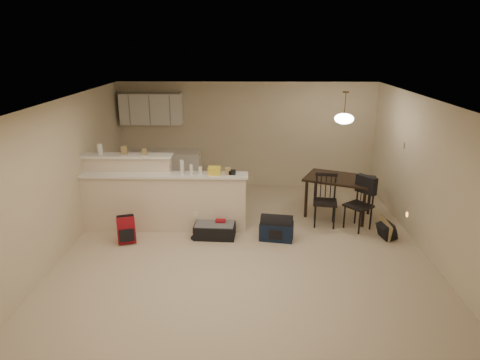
{
  "coord_description": "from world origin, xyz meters",
  "views": [
    {
      "loc": [
        0.07,
        -6.45,
        3.37
      ],
      "look_at": [
        -0.1,
        0.7,
        1.05
      ],
      "focal_mm": 32.0,
      "sensor_mm": 36.0,
      "label": 1
    }
  ],
  "objects_px": {
    "pendant_lamp": "(344,118)",
    "navy_duffel": "(276,231)",
    "red_backpack": "(126,230)",
    "suitcase": "(215,230)",
    "dining_chair_near": "(325,201)",
    "black_daypack": "(387,231)",
    "dining_table": "(339,182)",
    "dining_chair_far": "(359,204)"
  },
  "relations": [
    {
      "from": "dining_chair_far",
      "to": "navy_duffel",
      "type": "height_order",
      "value": "dining_chair_far"
    },
    {
      "from": "pendant_lamp",
      "to": "dining_chair_near",
      "type": "height_order",
      "value": "pendant_lamp"
    },
    {
      "from": "dining_chair_near",
      "to": "suitcase",
      "type": "xyz_separation_m",
      "value": [
        -2.06,
        -0.56,
        -0.37
      ]
    },
    {
      "from": "suitcase",
      "to": "red_backpack",
      "type": "bearing_deg",
      "value": -167.51
    },
    {
      "from": "dining_chair_far",
      "to": "black_daypack",
      "type": "xyz_separation_m",
      "value": [
        0.43,
        -0.4,
        -0.35
      ]
    },
    {
      "from": "pendant_lamp",
      "to": "red_backpack",
      "type": "relative_size",
      "value": 1.35
    },
    {
      "from": "black_daypack",
      "to": "dining_table",
      "type": "bearing_deg",
      "value": 22.08
    },
    {
      "from": "dining_chair_far",
      "to": "red_backpack",
      "type": "xyz_separation_m",
      "value": [
        -4.19,
        -0.66,
        -0.26
      ]
    },
    {
      "from": "pendant_lamp",
      "to": "navy_duffel",
      "type": "distance_m",
      "value": 2.51
    },
    {
      "from": "suitcase",
      "to": "navy_duffel",
      "type": "height_order",
      "value": "navy_duffel"
    },
    {
      "from": "dining_chair_far",
      "to": "dining_table",
      "type": "bearing_deg",
      "value": 162.73
    },
    {
      "from": "suitcase",
      "to": "navy_duffel",
      "type": "distance_m",
      "value": 1.11
    },
    {
      "from": "black_daypack",
      "to": "red_backpack",
      "type": "bearing_deg",
      "value": 81.9
    },
    {
      "from": "pendant_lamp",
      "to": "navy_duffel",
      "type": "relative_size",
      "value": 1.06
    },
    {
      "from": "dining_chair_far",
      "to": "suitcase",
      "type": "bearing_deg",
      "value": -120.08
    },
    {
      "from": "pendant_lamp",
      "to": "red_backpack",
      "type": "xyz_separation_m",
      "value": [
        -3.94,
        -1.3,
        -1.76
      ]
    },
    {
      "from": "pendant_lamp",
      "to": "dining_table",
      "type": "bearing_deg",
      "value": 90.0
    },
    {
      "from": "dining_table",
      "to": "dining_chair_far",
      "type": "xyz_separation_m",
      "value": [
        0.25,
        -0.64,
        -0.22
      ]
    },
    {
      "from": "red_backpack",
      "to": "black_daypack",
      "type": "distance_m",
      "value": 4.63
    },
    {
      "from": "suitcase",
      "to": "red_backpack",
      "type": "height_order",
      "value": "red_backpack"
    },
    {
      "from": "dining_chair_far",
      "to": "navy_duffel",
      "type": "xyz_separation_m",
      "value": [
        -1.55,
        -0.49,
        -0.33
      ]
    },
    {
      "from": "navy_duffel",
      "to": "pendant_lamp",
      "type": "bearing_deg",
      "value": 50.49
    },
    {
      "from": "dining_chair_near",
      "to": "red_backpack",
      "type": "xyz_separation_m",
      "value": [
        -3.59,
        -0.82,
        -0.27
      ]
    },
    {
      "from": "dining_table",
      "to": "black_daypack",
      "type": "height_order",
      "value": "dining_table"
    },
    {
      "from": "red_backpack",
      "to": "dining_chair_far",
      "type": "bearing_deg",
      "value": -9.08
    },
    {
      "from": "navy_duffel",
      "to": "red_backpack",
      "type": "bearing_deg",
      "value": -166.93
    },
    {
      "from": "red_backpack",
      "to": "pendant_lamp",
      "type": "bearing_deg",
      "value": 0.17
    },
    {
      "from": "red_backpack",
      "to": "suitcase",
      "type": "bearing_deg",
      "value": -8.41
    },
    {
      "from": "dining_chair_near",
      "to": "red_backpack",
      "type": "bearing_deg",
      "value": -159.02
    },
    {
      "from": "dining_table",
      "to": "pendant_lamp",
      "type": "xyz_separation_m",
      "value": [
        0.0,
        -0.0,
        1.28
      ]
    },
    {
      "from": "red_backpack",
      "to": "navy_duffel",
      "type": "xyz_separation_m",
      "value": [
        2.64,
        0.17,
        -0.07
      ]
    },
    {
      "from": "dining_chair_near",
      "to": "dining_table",
      "type": "bearing_deg",
      "value": 62.47
    },
    {
      "from": "pendant_lamp",
      "to": "navy_duffel",
      "type": "height_order",
      "value": "pendant_lamp"
    },
    {
      "from": "dining_table",
      "to": "dining_chair_near",
      "type": "xyz_separation_m",
      "value": [
        -0.34,
        -0.48,
        -0.21
      ]
    },
    {
      "from": "dining_chair_near",
      "to": "black_daypack",
      "type": "relative_size",
      "value": 3.17
    },
    {
      "from": "dining_table",
      "to": "navy_duffel",
      "type": "bearing_deg",
      "value": -115.27
    },
    {
      "from": "suitcase",
      "to": "black_daypack",
      "type": "relative_size",
      "value": 2.32
    },
    {
      "from": "dining_table",
      "to": "black_daypack",
      "type": "bearing_deg",
      "value": -32.89
    },
    {
      "from": "dining_chair_near",
      "to": "dining_chair_far",
      "type": "xyz_separation_m",
      "value": [
        0.59,
        -0.16,
        -0.0
      ]
    },
    {
      "from": "red_backpack",
      "to": "black_daypack",
      "type": "bearing_deg",
      "value": -14.82
    },
    {
      "from": "dining_table",
      "to": "suitcase",
      "type": "height_order",
      "value": "dining_table"
    },
    {
      "from": "dining_chair_near",
      "to": "navy_duffel",
      "type": "distance_m",
      "value": 1.2
    }
  ]
}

